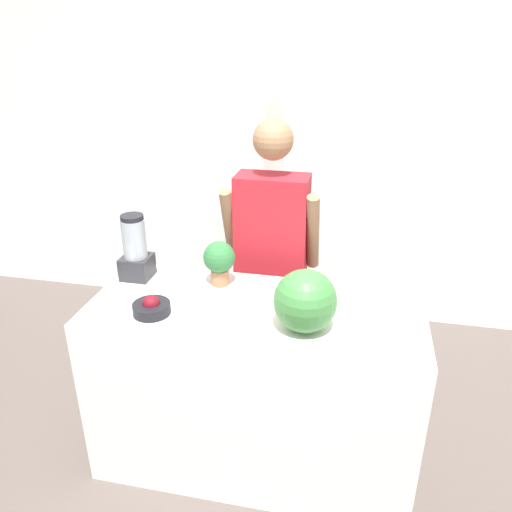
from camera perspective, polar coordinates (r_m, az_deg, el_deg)
ground_plane at (r=2.74m, az=-1.81°, el=-26.67°), size 14.00×14.00×0.00m
wall_back at (r=3.79m, az=5.25°, el=11.62°), size 8.00×0.06×2.60m
counter_island at (r=2.64m, az=-0.16°, el=-14.64°), size 1.59×0.68×0.94m
refrigerator at (r=3.63m, az=-3.60°, el=3.96°), size 0.72×0.74×1.74m
person at (r=2.96m, az=1.77°, el=-0.62°), size 0.55×0.27×1.71m
cutting_board at (r=2.22m, az=5.10°, el=-8.08°), size 0.40×0.27×0.01m
watermelon at (r=2.13m, az=5.64°, el=-5.13°), size 0.27×0.27×0.27m
bowl_cherries at (r=2.36m, az=-11.86°, el=-5.74°), size 0.17×0.17×0.09m
bowl_cream at (r=2.30m, az=-6.30°, el=-5.50°), size 0.14×0.14×0.13m
blender at (r=2.66m, az=-13.62°, el=0.66°), size 0.15×0.15×0.35m
potted_plant at (r=2.53m, az=-4.22°, el=-0.47°), size 0.16×0.16×0.23m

